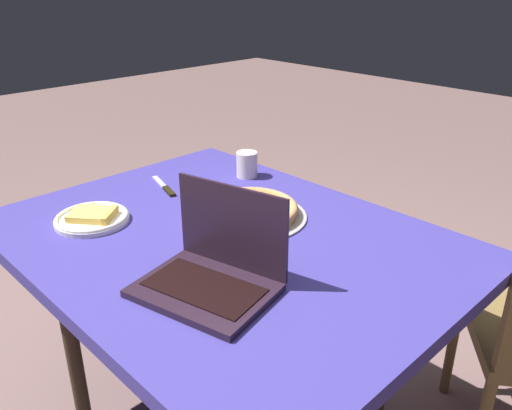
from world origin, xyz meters
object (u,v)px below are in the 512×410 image
(dining_table, at_px, (225,255))
(pizza_plate, at_px, (92,218))
(laptop, at_px, (213,269))
(table_knife, at_px, (165,188))
(drink_cup, at_px, (247,164))
(pizza_tray, at_px, (249,211))

(dining_table, height_order, pizza_plate, pizza_plate)
(laptop, bearing_deg, table_knife, 154.87)
(laptop, height_order, table_knife, laptop)
(dining_table, bearing_deg, table_knife, 168.05)
(laptop, xyz_separation_m, table_knife, (-0.58, 0.27, -0.04))
(table_knife, relative_size, drink_cup, 2.20)
(pizza_plate, relative_size, drink_cup, 2.38)
(pizza_plate, bearing_deg, pizza_tray, 49.91)
(pizza_plate, bearing_deg, drink_cup, 85.67)
(laptop, xyz_separation_m, pizza_plate, (-0.52, -0.03, -0.03))
(pizza_tray, relative_size, table_knife, 1.74)
(dining_table, relative_size, laptop, 3.68)
(dining_table, bearing_deg, pizza_plate, -146.94)
(dining_table, distance_m, pizza_tray, 0.16)
(laptop, relative_size, pizza_tray, 1.00)
(pizza_plate, height_order, pizza_tray, pizza_tray)
(laptop, xyz_separation_m, pizza_tray, (-0.22, 0.32, -0.03))
(pizza_tray, distance_m, table_knife, 0.37)
(pizza_tray, bearing_deg, pizza_plate, -130.09)
(laptop, height_order, pizza_tray, laptop)
(pizza_tray, bearing_deg, table_knife, -172.44)
(drink_cup, bearing_deg, laptop, -49.53)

